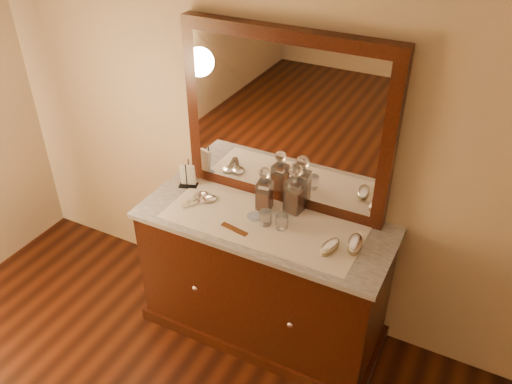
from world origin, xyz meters
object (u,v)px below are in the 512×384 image
Objects in this scene: comb at (234,229)px; hand_mirror_outer at (199,196)px; dresser_cabinet at (264,279)px; decanter_right at (295,193)px; brush_near at (330,247)px; brush_far at (355,244)px; napkin_rack at (188,176)px; pin_dish at (254,216)px; decanter_left at (265,193)px; hand_mirror_inner at (205,200)px; mirror_frame at (285,121)px.

comb is 0.82× the size of hand_mirror_outer.
comb is at bearing -27.26° from hand_mirror_outer.
decanter_right is (0.11, 0.16, 0.56)m from dresser_cabinet.
brush_near is 0.91× the size of brush_far.
decanter_right is at bearing 4.11° from napkin_rack.
decanter_right is at bearing 65.06° from comb.
brush_near is 0.80× the size of hand_mirror_outer.
brush_near is (0.47, -0.07, 0.01)m from pin_dish.
hand_mirror_outer is at bearing -168.62° from decanter_left.
hand_mirror_outer reaches higher than pin_dish.
decanter_right is at bearing 16.66° from hand_mirror_inner.
mirror_frame is 15.12× the size of pin_dish.
decanter_right is at bearing 13.66° from hand_mirror_outer.
dresser_cabinet is 6.98× the size of hand_mirror_outer.
napkin_rack is 1.09m from brush_far.
pin_dish is at bearing -3.85° from hand_mirror_outer.
decanter_left is 1.30× the size of hand_mirror_inner.
brush_far is 0.88× the size of hand_mirror_outer.
decanter_right reaches higher than dresser_cabinet.
decanter_right is at bearing 19.09° from decanter_left.
brush_far reaches higher than hand_mirror_inner.
brush_far is at bearing -20.86° from decanter_right.
mirror_frame is 0.42m from decanter_left.
dresser_cabinet is at bearing -90.00° from mirror_frame.
dresser_cabinet is 0.97m from mirror_frame.
pin_dish is 0.33m from hand_mirror_inner.
napkin_rack is at bearing 174.37° from brush_far.
mirror_frame is 0.70m from hand_mirror_outer.
hand_mirror_outer is (-0.34, 0.17, 0.00)m from comb.
brush_far is at bearing 0.06° from dresser_cabinet.
decanter_right is 0.45m from brush_far.
mirror_frame reaches higher than dresser_cabinet.
decanter_left is at bearing 169.95° from brush_far.
decanter_left reaches higher than brush_far.
hand_mirror_inner is (-0.91, 0.01, -0.01)m from brush_far.
brush_far is at bearing -25.22° from mirror_frame.
decanter_right is 1.73× the size of brush_far.
dresser_cabinet is 4.56× the size of decanter_right.
brush_far reaches higher than brush_near.
comb is 0.38m from hand_mirror_outer.
mirror_frame is 0.40m from decanter_right.
mirror_frame is at bearing 70.88° from decanter_left.
decanter_right is (0.11, -0.09, -0.38)m from mirror_frame.
dresser_cabinet is at bearing -1.15° from hand_mirror_inner.
napkin_rack reaches higher than brush_near.
decanter_left is 0.50m from brush_near.
pin_dish is at bearing 83.58° from comb.
decanter_right is at bearing 142.39° from brush_near.
hand_mirror_inner is at bearing -28.88° from napkin_rack.
mirror_frame is 0.55m from pin_dish.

